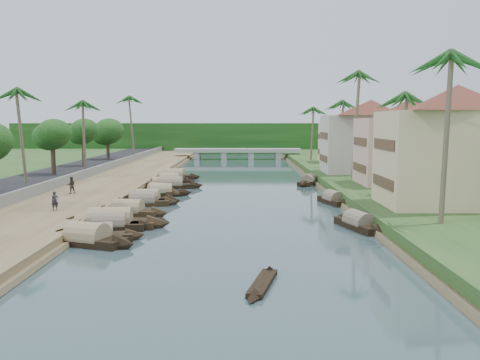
{
  "coord_description": "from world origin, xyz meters",
  "views": [
    {
      "loc": [
        0.95,
        -47.18,
        8.28
      ],
      "look_at": [
        0.75,
        10.67,
        2.0
      ],
      "focal_mm": 40.0,
      "sensor_mm": 36.0,
      "label": 1
    }
  ],
  "objects_px": {
    "sampan_0": "(95,236)",
    "sampan_1": "(87,239)",
    "building_near": "(455,145)",
    "person_near": "(55,201)",
    "bridge": "(238,152)"
  },
  "relations": [
    {
      "from": "sampan_0",
      "to": "sampan_1",
      "type": "bearing_deg",
      "value": -123.31
    },
    {
      "from": "sampan_0",
      "to": "sampan_1",
      "type": "height_order",
      "value": "sampan_1"
    },
    {
      "from": "sampan_1",
      "to": "person_near",
      "type": "distance_m",
      "value": 10.88
    },
    {
      "from": "building_near",
      "to": "sampan_1",
      "type": "xyz_separation_m",
      "value": [
        -28.5,
        -9.75,
        -5.97
      ]
    },
    {
      "from": "bridge",
      "to": "person_near",
      "type": "relative_size",
      "value": 17.16
    },
    {
      "from": "building_near",
      "to": "sampan_1",
      "type": "relative_size",
      "value": 1.92
    },
    {
      "from": "sampan_0",
      "to": "person_near",
      "type": "distance_m",
      "value": 10.31
    },
    {
      "from": "building_near",
      "to": "person_near",
      "type": "bearing_deg",
      "value": -179.33
    },
    {
      "from": "building_near",
      "to": "sampan_0",
      "type": "height_order",
      "value": "building_near"
    },
    {
      "from": "bridge",
      "to": "person_near",
      "type": "bearing_deg",
      "value": -101.34
    },
    {
      "from": "sampan_0",
      "to": "person_near",
      "type": "bearing_deg",
      "value": 107.03
    },
    {
      "from": "building_near",
      "to": "person_near",
      "type": "distance_m",
      "value": 34.25
    },
    {
      "from": "bridge",
      "to": "sampan_1",
      "type": "relative_size",
      "value": 3.62
    },
    {
      "from": "building_near",
      "to": "sampan_0",
      "type": "distance_m",
      "value": 30.22
    },
    {
      "from": "sampan_1",
      "to": "person_near",
      "type": "bearing_deg",
      "value": 141.62
    }
  ]
}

